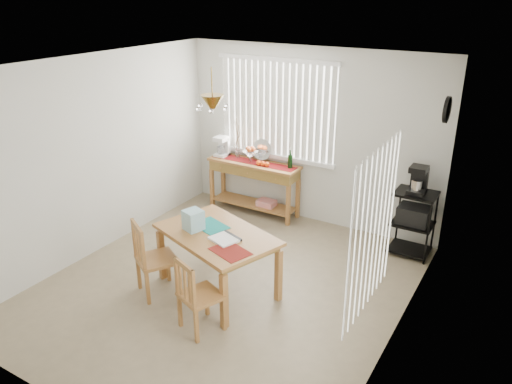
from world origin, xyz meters
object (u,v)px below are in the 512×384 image
Objects in this scene: sideboard at (254,175)px; chair_left at (153,259)px; wire_cart at (413,217)px; chair_right at (198,296)px; cart_items at (418,180)px; dining_table at (217,239)px.

sideboard is 1.61× the size of chair_left.
wire_cart is 1.05× the size of chair_right.
sideboard is 1.66× the size of wire_cart.
cart_items is 3.44m from chair_left.
chair_right is (1.03, -2.85, -0.21)m from sideboard.
dining_table is (0.77, -2.11, 0.03)m from sideboard.
cart_items is at bearing 47.01° from chair_left.
cart_items is 3.19m from chair_right.
wire_cart is 3.12m from chair_right.
sideboard is 2.25m from dining_table.
cart_items is 2.70m from dining_table.
sideboard is 2.53m from cart_items.
cart_items reaches higher than chair_right.
chair_left is 0.90m from chair_right.
cart_items is (2.50, -0.08, 0.43)m from sideboard.
cart_items is at bearing -1.92° from sideboard.
wire_cart reaches higher than dining_table.
sideboard is 0.93× the size of dining_table.
cart_items is 0.23× the size of dining_table.
dining_table is (-1.73, -2.03, -0.40)m from cart_items.
chair_left is at bearing 161.38° from chair_right.
chair_left is at bearing -133.09° from wire_cart.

